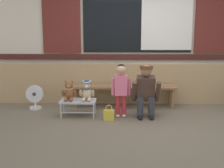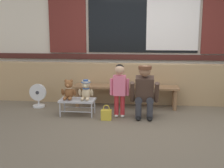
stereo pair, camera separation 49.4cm
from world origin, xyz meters
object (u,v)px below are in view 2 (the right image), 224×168
Objects in this scene: wooden_bench_long at (126,89)px; teddy_bear_plain at (69,90)px; teddy_bear_with_hat at (86,90)px; floor_fan at (38,96)px; handbag_on_ground at (106,115)px; adult_crouching at (145,91)px; child_standing at (120,85)px; small_display_bench at (77,101)px.

wooden_bench_long is 1.20m from teddy_bear_plain.
teddy_bear_with_hat reaches higher than floor_fan.
teddy_bear_with_hat is 1.34× the size of handbag_on_ground.
teddy_bear_with_hat is 1.07m from adult_crouching.
teddy_bear_plain is 0.38× the size of adult_crouching.
teddy_bear_with_hat is 1.19m from floor_fan.
wooden_bench_long is 0.72m from child_standing.
wooden_bench_long is 1.08m from small_display_bench.
floor_fan is (-2.15, 0.46, -0.24)m from adult_crouching.
adult_crouching reaches higher than handbag_on_ground.
handbag_on_ground is at bearing -29.45° from teddy_bear_with_hat.
floor_fan is at bearing -173.19° from wooden_bench_long.
teddy_bear_plain is at bearing -179.87° from teddy_bear_with_hat.
floor_fan is (-0.76, 0.45, -0.23)m from teddy_bear_plain.
child_standing is (-0.07, -0.68, 0.22)m from wooden_bench_long.
adult_crouching is 0.80m from handbag_on_ground.
wooden_bench_long reaches higher than handbag_on_ground.
floor_fan is (-1.69, 0.47, -0.35)m from child_standing.
wooden_bench_long is at bearing 38.36° from small_display_bench.
child_standing is (0.77, -0.02, 0.33)m from small_display_bench.
adult_crouching is at bearing -59.92° from wooden_bench_long.
child_standing is at bearing -2.04° from teddy_bear_with_hat.
adult_crouching is at bearing -0.27° from teddy_bear_with_hat.
teddy_bear_with_hat is 0.38× the size of adult_crouching.
teddy_bear_with_hat is 0.63m from child_standing.
wooden_bench_long is at bearing 84.56° from child_standing.
handbag_on_ground is 0.57× the size of floor_fan.
floor_fan is at bearing 149.24° from teddy_bear_plain.
teddy_bear_with_hat is at bearing -22.70° from floor_fan.
wooden_bench_long is 5.78× the size of teddy_bear_with_hat.
teddy_bear_plain reaches higher than floor_fan.
small_display_bench is 2.35× the size of handbag_on_ground.
floor_fan reaches higher than handbag_on_ground.
floor_fan reaches higher than wooden_bench_long.
teddy_bear_plain is at bearing 179.83° from adult_crouching.
teddy_bear_plain is 0.84m from handbag_on_ground.
child_standing reaches higher than teddy_bear_plain.
wooden_bench_long is 5.78× the size of teddy_bear_plain.
adult_crouching is (1.23, -0.00, 0.21)m from small_display_bench.
wooden_bench_long is 1.78m from floor_fan.
teddy_bear_with_hat is at bearing 179.73° from adult_crouching.
adult_crouching reaches higher than floor_fan.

